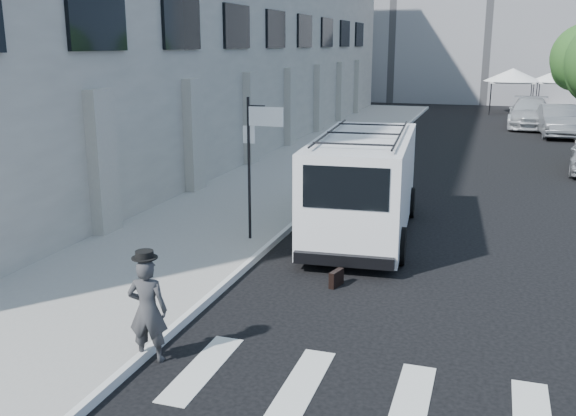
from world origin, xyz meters
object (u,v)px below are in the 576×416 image
Objects in this scene: suitcase at (302,241)px; parked_car_b at (558,121)px; briefcase at (336,278)px; parked_car_c at (530,113)px; cargo_van at (364,184)px; businessman at (148,310)px.

parked_car_b reaches higher than suitcase.
parked_car_c reaches higher than briefcase.
suitcase is 0.20× the size of parked_car_b.
suitcase is 0.14× the size of cargo_van.
parked_car_c reaches higher than businessman.
cargo_van is 1.40× the size of parked_car_b.
cargo_van is at bearing 108.17° from briefcase.
briefcase is 0.09× the size of parked_car_b.
briefcase is at bearing -106.51° from parked_car_b.
briefcase is 0.06× the size of cargo_van.
parked_car_b is at bearing -67.53° from parked_car_c.
parked_car_c is at bearing 97.47° from suitcase.
briefcase is at bearing -128.28° from businessman.
cargo_van reaches higher than briefcase.
businessman reaches higher than parked_car_b.
suitcase is (0.71, 6.00, -0.58)m from businessman.
businessman is 0.29× the size of parked_car_c.
parked_car_b is at bearing 69.12° from cargo_van.
suitcase is at bearing -110.61° from parked_car_b.
cargo_van reaches higher than parked_car_c.
cargo_van is at bearing -109.51° from parked_car_b.
parked_car_b is 0.86× the size of parked_car_c.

